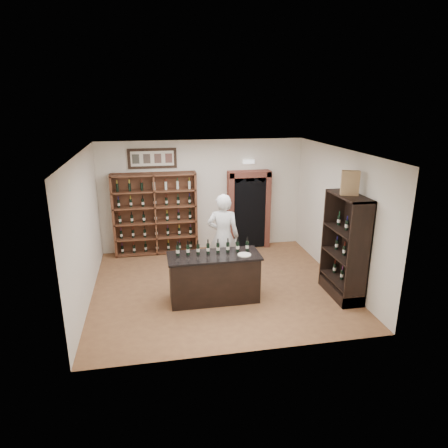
# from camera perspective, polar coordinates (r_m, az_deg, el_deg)

# --- Properties ---
(floor) EXTENTS (5.50, 5.50, 0.00)m
(floor) POSITION_cam_1_polar(r_m,az_deg,el_deg) (9.07, -0.76, -8.83)
(floor) COLOR brown
(floor) RESTS_ON ground
(ceiling) EXTENTS (5.50, 5.50, 0.00)m
(ceiling) POSITION_cam_1_polar(r_m,az_deg,el_deg) (8.20, -0.84, 10.32)
(ceiling) COLOR white
(ceiling) RESTS_ON wall_back
(wall_back) EXTENTS (5.50, 0.04, 3.00)m
(wall_back) POSITION_cam_1_polar(r_m,az_deg,el_deg) (10.90, -3.06, 4.07)
(wall_back) COLOR beige
(wall_back) RESTS_ON ground
(wall_left) EXTENTS (0.04, 5.00, 3.00)m
(wall_left) POSITION_cam_1_polar(r_m,az_deg,el_deg) (8.51, -19.36, -0.77)
(wall_left) COLOR beige
(wall_left) RESTS_ON ground
(wall_right) EXTENTS (0.04, 5.00, 3.00)m
(wall_right) POSITION_cam_1_polar(r_m,az_deg,el_deg) (9.37, 16.02, 1.16)
(wall_right) COLOR beige
(wall_right) RESTS_ON ground
(wine_shelf) EXTENTS (2.20, 0.38, 2.20)m
(wine_shelf) POSITION_cam_1_polar(r_m,az_deg,el_deg) (10.76, -9.78, 1.44)
(wine_shelf) COLOR brown
(wine_shelf) RESTS_ON ground
(framed_picture) EXTENTS (1.25, 0.04, 0.52)m
(framed_picture) POSITION_cam_1_polar(r_m,az_deg,el_deg) (10.59, -10.21, 9.21)
(framed_picture) COLOR black
(framed_picture) RESTS_ON wall_back
(arched_doorway) EXTENTS (1.17, 0.35, 2.17)m
(arched_doorway) POSITION_cam_1_polar(r_m,az_deg,el_deg) (11.06, 3.53, 2.32)
(arched_doorway) COLOR black
(arched_doorway) RESTS_ON ground
(emergency_light) EXTENTS (0.30, 0.10, 0.10)m
(emergency_light) POSITION_cam_1_polar(r_m,az_deg,el_deg) (10.89, 3.53, 8.87)
(emergency_light) COLOR white
(emergency_light) RESTS_ON wall_back
(tasting_counter) EXTENTS (1.88, 0.78, 1.00)m
(tasting_counter) POSITION_cam_1_polar(r_m,az_deg,el_deg) (8.30, -1.43, -7.68)
(tasting_counter) COLOR black
(tasting_counter) RESTS_ON ground
(counter_bottle_0) EXTENTS (0.07, 0.07, 0.30)m
(counter_bottle_0) POSITION_cam_1_polar(r_m,az_deg,el_deg) (8.08, -6.64, -3.78)
(counter_bottle_0) COLOR black
(counter_bottle_0) RESTS_ON tasting_counter
(counter_bottle_1) EXTENTS (0.07, 0.07, 0.30)m
(counter_bottle_1) POSITION_cam_1_polar(r_m,az_deg,el_deg) (8.10, -5.18, -3.69)
(counter_bottle_1) COLOR black
(counter_bottle_1) RESTS_ON tasting_counter
(counter_bottle_2) EXTENTS (0.07, 0.07, 0.30)m
(counter_bottle_2) POSITION_cam_1_polar(r_m,az_deg,el_deg) (8.12, -3.74, -3.60)
(counter_bottle_2) COLOR black
(counter_bottle_2) RESTS_ON tasting_counter
(counter_bottle_3) EXTENTS (0.07, 0.07, 0.30)m
(counter_bottle_3) POSITION_cam_1_polar(r_m,az_deg,el_deg) (8.14, -2.30, -3.51)
(counter_bottle_3) COLOR black
(counter_bottle_3) RESTS_ON tasting_counter
(counter_bottle_4) EXTENTS (0.07, 0.07, 0.30)m
(counter_bottle_4) POSITION_cam_1_polar(r_m,az_deg,el_deg) (8.17, -0.87, -3.42)
(counter_bottle_4) COLOR black
(counter_bottle_4) RESTS_ON tasting_counter
(counter_bottle_5) EXTENTS (0.07, 0.07, 0.30)m
(counter_bottle_5) POSITION_cam_1_polar(r_m,az_deg,el_deg) (8.21, 0.55, -3.32)
(counter_bottle_5) COLOR black
(counter_bottle_5) RESTS_ON tasting_counter
(counter_bottle_6) EXTENTS (0.07, 0.07, 0.30)m
(counter_bottle_6) POSITION_cam_1_polar(r_m,az_deg,el_deg) (8.25, 1.96, -3.23)
(counter_bottle_6) COLOR black
(counter_bottle_6) RESTS_ON tasting_counter
(counter_bottle_7) EXTENTS (0.07, 0.07, 0.30)m
(counter_bottle_7) POSITION_cam_1_polar(r_m,az_deg,el_deg) (8.29, 3.35, -3.13)
(counter_bottle_7) COLOR black
(counter_bottle_7) RESTS_ON tasting_counter
(side_cabinet) EXTENTS (0.48, 1.20, 2.20)m
(side_cabinet) POSITION_cam_1_polar(r_m,az_deg,el_deg) (8.75, 16.87, -5.24)
(side_cabinet) COLOR black
(side_cabinet) RESTS_ON ground
(shopkeeper) EXTENTS (0.83, 0.64, 2.01)m
(shopkeeper) POSITION_cam_1_polar(r_m,az_deg,el_deg) (9.15, -0.13, -1.79)
(shopkeeper) COLOR silver
(shopkeeper) RESTS_ON ground
(plate) EXTENTS (0.27, 0.27, 0.02)m
(plate) POSITION_cam_1_polar(r_m,az_deg,el_deg) (8.08, 2.93, -4.42)
(plate) COLOR beige
(plate) RESTS_ON tasting_counter
(wine_crate) EXTENTS (0.37, 0.26, 0.49)m
(wine_crate) POSITION_cam_1_polar(r_m,az_deg,el_deg) (8.23, 17.57, 5.60)
(wine_crate) COLOR #A48356
(wine_crate) RESTS_ON side_cabinet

